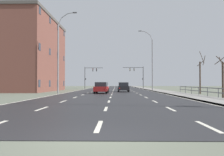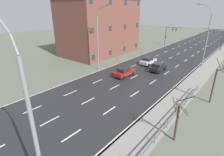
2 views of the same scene
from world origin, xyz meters
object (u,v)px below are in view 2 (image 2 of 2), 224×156
Objects in this scene: traffic_signal_left at (170,33)px; street_lamp_foreground at (34,137)px; car_far_left at (124,72)px; street_lamp_midground at (206,38)px; car_near_left at (158,67)px; brick_building at (100,27)px; street_lamp_left_bank at (98,40)px; car_mid_centre at (148,61)px; traffic_signal_right at (218,36)px.

street_lamp_foreground is at bearing -74.78° from traffic_signal_left.
car_far_left is at bearing -80.77° from traffic_signal_left.
street_lamp_foreground is 0.90× the size of street_lamp_midground.
street_lamp_foreground is 22.56m from car_far_left.
traffic_signal_left reaches higher than car_near_left.
car_far_left is 19.22m from brick_building.
car_far_left is at bearing -117.67° from car_near_left.
traffic_signal_left is at bearing 105.22° from street_lamp_foreground.
brick_building reaches higher than car_near_left.
street_lamp_left_bank reaches higher than car_mid_centre.
traffic_signal_right is at bearing 92.82° from street_lamp_midground.
brick_building reaches higher than traffic_signal_left.
car_mid_centre is 1.00× the size of car_far_left.
car_near_left is (9.17, 6.18, -4.79)m from street_lamp_left_bank.
traffic_signal_left is (-13.18, -0.75, -0.12)m from traffic_signal_right.
street_lamp_left_bank is at bearing 126.29° from street_lamp_foreground.
traffic_signal_left is 32.38m from car_far_left.
street_lamp_midground is 24.22m from brick_building.
street_lamp_foreground is at bearing -70.37° from car_mid_centre.
street_lamp_left_bank is 2.80× the size of car_near_left.
street_lamp_midground reaches higher than traffic_signal_left.
car_near_left is 7.04m from car_far_left.
car_far_left is at bearing -103.82° from traffic_signal_right.
car_near_left is (-5.73, 26.46, -4.37)m from street_lamp_foreground.
traffic_signal_left is 27.10m from car_near_left.
car_mid_centre is (-8.20, -23.74, -3.35)m from traffic_signal_right.
street_lamp_midground reaches higher than car_mid_centre.
traffic_signal_right is at bearing 91.06° from street_lamp_foreground.
street_lamp_left_bank reaches higher than street_lamp_foreground.
traffic_signal_left is at bearing 104.32° from car_mid_centre.
traffic_signal_left reaches higher than car_far_left.
traffic_signal_left is (0.75, 31.74, -1.56)m from street_lamp_left_bank.
car_mid_centre is 16.06m from brick_building.
street_lamp_midground reaches higher than car_far_left.
car_mid_centre is at bearing -77.78° from traffic_signal_left.
traffic_signal_left is 1.41× the size of car_mid_centre.
car_far_left is (5.17, -31.80, -3.23)m from traffic_signal_left.
street_lamp_foreground is at bearing -63.75° from car_far_left.
car_mid_centre is at bearing 143.12° from car_near_left.
traffic_signal_left is 23.74m from car_mid_centre.
traffic_signal_right is 32.07m from brick_building.
car_near_left is at bearing 64.76° from car_far_left.
brick_building reaches higher than street_lamp_left_bank.
traffic_signal_right is 1.44× the size of car_far_left.
traffic_signal_left is (-14.15, 52.02, -1.14)m from street_lamp_foreground.
traffic_signal_right is 33.69m from car_far_left.
traffic_signal_left is 23.71m from brick_building.
traffic_signal_right reaches higher than traffic_signal_left.
brick_building reaches higher than traffic_signal_right.
street_lamp_left_bank is 11.50m from car_mid_centre.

